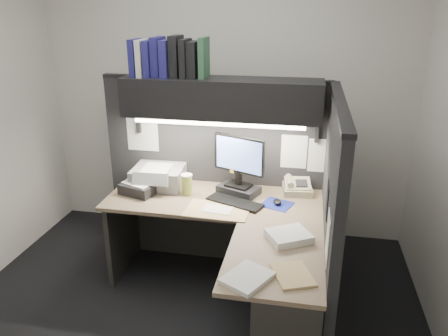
{
  "coord_description": "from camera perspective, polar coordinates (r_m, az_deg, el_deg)",
  "views": [
    {
      "loc": [
        0.79,
        -2.53,
        2.17
      ],
      "look_at": [
        0.19,
        0.51,
        1.01
      ],
      "focal_mm": 35.0,
      "sensor_mm": 36.0,
      "label": 1
    }
  ],
  "objects": [
    {
      "name": "pinned_papers",
      "position": [
        3.31,
        4.06,
        0.69
      ],
      "size": [
        1.76,
        1.31,
        0.51
      ],
      "color": "white",
      "rests_on": "partition_back"
    },
    {
      "name": "paper_stack_b",
      "position": [
        2.52,
        3.04,
        -14.12
      ],
      "size": [
        0.32,
        0.34,
        0.03
      ],
      "primitive_type": "cube",
      "rotation": [
        0.0,
        0.0,
        -0.51
      ],
      "color": "white",
      "rests_on": "desk"
    },
    {
      "name": "partition_back",
      "position": [
        3.8,
        -1.2,
        -0.67
      ],
      "size": [
        1.9,
        0.06,
        1.6
      ],
      "primitive_type": "cube",
      "color": "black",
      "rests_on": "floor"
    },
    {
      "name": "desk",
      "position": [
        3.09,
        2.49,
        -13.61
      ],
      "size": [
        1.7,
        1.53,
        0.73
      ],
      "color": "#7D634F",
      "rests_on": "floor"
    },
    {
      "name": "wall_back",
      "position": [
        4.19,
        0.01,
        9.18
      ],
      "size": [
        3.5,
        0.04,
        2.7
      ],
      "primitive_type": "cube",
      "color": "silver",
      "rests_on": "floor"
    },
    {
      "name": "paper_stack_a",
      "position": [
        2.92,
        8.45,
        -8.8
      ],
      "size": [
        0.34,
        0.32,
        0.05
      ],
      "primitive_type": "cube",
      "rotation": [
        0.0,
        0.0,
        0.53
      ],
      "color": "white",
      "rests_on": "desk"
    },
    {
      "name": "keyboard",
      "position": [
        3.39,
        1.39,
        -4.51
      ],
      "size": [
        0.47,
        0.3,
        0.02
      ],
      "primitive_type": "cube",
      "rotation": [
        0.0,
        0.0,
        -0.38
      ],
      "color": "black",
      "rests_on": "desk"
    },
    {
      "name": "open_folder",
      "position": [
        3.28,
        -0.85,
        -5.53
      ],
      "size": [
        0.48,
        0.32,
        0.01
      ],
      "primitive_type": "cube",
      "rotation": [
        0.0,
        0.0,
        -0.03
      ],
      "color": "tan",
      "rests_on": "desk"
    },
    {
      "name": "floor",
      "position": [
        3.43,
        -5.07,
        -18.92
      ],
      "size": [
        3.5,
        3.5,
        0.0
      ],
      "primitive_type": "plane",
      "color": "black",
      "rests_on": "ground"
    },
    {
      "name": "partition_right",
      "position": [
        3.05,
        13.56,
        -6.91
      ],
      "size": [
        0.06,
        1.5,
        1.6
      ],
      "primitive_type": "cube",
      "color": "black",
      "rests_on": "floor"
    },
    {
      "name": "binder_row",
      "position": [
        3.48,
        -7.19,
        14.08
      ],
      "size": [
        0.58,
        0.26,
        0.31
      ],
      "color": "navy",
      "rests_on": "overhead_shelf"
    },
    {
      "name": "task_light_tube",
      "position": [
        3.32,
        -0.82,
        5.79
      ],
      "size": [
        1.32,
        0.04,
        0.04
      ],
      "primitive_type": "cylinder",
      "rotation": [
        0.0,
        1.57,
        0.0
      ],
      "color": "white",
      "rests_on": "overhead_shelf"
    },
    {
      "name": "coffee_cup",
      "position": [
        3.54,
        -4.87,
        -2.23
      ],
      "size": [
        0.1,
        0.1,
        0.16
      ],
      "primitive_type": "cylinder",
      "rotation": [
        0.0,
        0.0,
        0.21
      ],
      "color": "#AEBE4C",
      "rests_on": "desk"
    },
    {
      "name": "overhead_shelf",
      "position": [
        3.42,
        -0.35,
        9.14
      ],
      "size": [
        1.55,
        0.34,
        0.3
      ],
      "primitive_type": "cube",
      "color": "black",
      "rests_on": "partition_back"
    },
    {
      "name": "notebook_stack",
      "position": [
        3.64,
        -10.91,
        -2.56
      ],
      "size": [
        0.34,
        0.31,
        0.08
      ],
      "primitive_type": "cube",
      "rotation": [
        0.0,
        0.0,
        -0.3
      ],
      "color": "black",
      "rests_on": "desk"
    },
    {
      "name": "manila_stack",
      "position": [
        2.58,
        8.98,
        -13.65
      ],
      "size": [
        0.28,
        0.31,
        0.01
      ],
      "primitive_type": "cube",
      "rotation": [
        0.0,
        0.0,
        0.38
      ],
      "color": "tan",
      "rests_on": "desk"
    },
    {
      "name": "mouse",
      "position": [
        3.4,
        6.99,
        -4.4
      ],
      "size": [
        0.08,
        0.1,
        0.04
      ],
      "primitive_type": "ellipsoid",
      "rotation": [
        0.0,
        0.0,
        0.22
      ],
      "color": "black",
      "rests_on": "mousepad"
    },
    {
      "name": "wall_front",
      "position": [
        1.54,
        -22.61,
        -13.69
      ],
      "size": [
        3.5,
        0.04,
        2.7
      ],
      "primitive_type": "cube",
      "color": "silver",
      "rests_on": "floor"
    },
    {
      "name": "monitor",
      "position": [
        3.5,
        1.95,
        -0.44
      ],
      "size": [
        0.43,
        0.31,
        0.48
      ],
      "rotation": [
        0.0,
        0.0,
        -0.39
      ],
      "color": "black",
      "rests_on": "desk"
    },
    {
      "name": "telephone",
      "position": [
        3.62,
        9.56,
        -2.51
      ],
      "size": [
        0.26,
        0.27,
        0.09
      ],
      "primitive_type": "cube",
      "rotation": [
        0.0,
        0.0,
        0.15
      ],
      "color": "#B4AE8A",
      "rests_on": "desk"
    },
    {
      "name": "printer",
      "position": [
        3.73,
        -8.52,
        -1.12
      ],
      "size": [
        0.43,
        0.37,
        0.17
      ],
      "primitive_type": "cube",
      "rotation": [
        0.0,
        0.0,
        0.05
      ],
      "color": "gray",
      "rests_on": "desk"
    },
    {
      "name": "mousepad",
      "position": [
        3.4,
        6.93,
        -4.73
      ],
      "size": [
        0.28,
        0.27,
        0.0
      ],
      "primitive_type": "cube",
      "rotation": [
        0.0,
        0.0,
        -0.36
      ],
      "color": "navy",
      "rests_on": "desk"
    }
  ]
}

